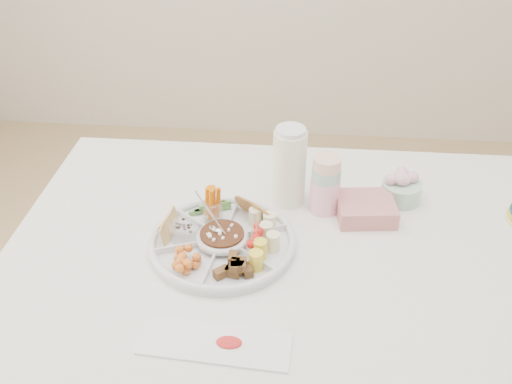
{
  "coord_description": "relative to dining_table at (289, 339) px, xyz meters",
  "views": [
    {
      "loc": [
        0.0,
        -1.18,
        1.73
      ],
      "look_at": [
        -0.11,
        0.07,
        0.87
      ],
      "focal_mm": 40.0,
      "sensor_mm": 36.0,
      "label": 1
    }
  ],
  "objects": [
    {
      "name": "flower_bowl",
      "position": [
        0.3,
        0.22,
        0.42
      ],
      "size": [
        0.14,
        0.14,
        0.09
      ],
      "primitive_type": "cylinder",
      "rotation": [
        0.0,
        0.0,
        0.28
      ],
      "color": "#9CC2A9",
      "rests_on": "dining_table"
    },
    {
      "name": "bean_dip",
      "position": [
        -0.19,
        -0.03,
        0.41
      ],
      "size": [
        0.15,
        0.15,
        0.04
      ],
      "primitive_type": "cylinder",
      "rotation": [
        0.0,
        0.0,
        0.38
      ],
      "color": "#402414",
      "rests_on": "party_tray"
    },
    {
      "name": "pita_raisins",
      "position": [
        -0.32,
        -0.01,
        0.42
      ],
      "size": [
        0.14,
        0.14,
        0.06
      ],
      "primitive_type": null,
      "rotation": [
        0.0,
        0.0,
        0.38
      ],
      "color": "#E6C25B",
      "rests_on": "party_tray"
    },
    {
      "name": "carrot_cucumber",
      "position": [
        -0.24,
        0.09,
        0.44
      ],
      "size": [
        0.14,
        0.14,
        0.1
      ],
      "primitive_type": null,
      "rotation": [
        0.0,
        0.0,
        0.38
      ],
      "color": "orange",
      "rests_on": "party_tray"
    },
    {
      "name": "dining_table",
      "position": [
        0.0,
        0.0,
        0.0
      ],
      "size": [
        1.52,
        1.02,
        0.76
      ],
      "primitive_type": "cube",
      "color": "white",
      "rests_on": "floor"
    },
    {
      "name": "banana_tomato",
      "position": [
        -0.06,
        -0.05,
        0.44
      ],
      "size": [
        0.15,
        0.15,
        0.09
      ],
      "primitive_type": null,
      "rotation": [
        0.0,
        0.0,
        0.38
      ],
      "color": "#F3D281",
      "rests_on": "party_tray"
    },
    {
      "name": "placemat",
      "position": [
        -0.16,
        -0.36,
        0.38
      ],
      "size": [
        0.33,
        0.13,
        0.01
      ],
      "primitive_type": "cube",
      "rotation": [
        0.0,
        0.0,
        -0.07
      ],
      "color": "white",
      "rests_on": "dining_table"
    },
    {
      "name": "cherries",
      "position": [
        -0.27,
        -0.14,
        0.42
      ],
      "size": [
        0.13,
        0.13,
        0.04
      ],
      "primitive_type": null,
      "rotation": [
        0.0,
        0.0,
        0.38
      ],
      "color": "orange",
      "rests_on": "party_tray"
    },
    {
      "name": "cup_stack",
      "position": [
        0.08,
        0.16,
        0.49
      ],
      "size": [
        0.08,
        0.08,
        0.23
      ],
      "primitive_type": "cylinder",
      "rotation": [
        0.0,
        0.0,
        -0.01
      ],
      "color": "silver",
      "rests_on": "dining_table"
    },
    {
      "name": "thermos",
      "position": [
        -0.02,
        0.19,
        0.5
      ],
      "size": [
        0.11,
        0.11,
        0.24
      ],
      "primitive_type": "cylinder",
      "rotation": [
        0.0,
        0.0,
        -0.26
      ],
      "color": "white",
      "rests_on": "dining_table"
    },
    {
      "name": "napkin_stack",
      "position": [
        0.2,
        0.13,
        0.41
      ],
      "size": [
        0.17,
        0.15,
        0.05
      ],
      "primitive_type": "cube",
      "rotation": [
        0.0,
        0.0,
        0.11
      ],
      "color": "#C57676",
      "rests_on": "dining_table"
    },
    {
      "name": "granola_chunks",
      "position": [
        -0.14,
        -0.15,
        0.42
      ],
      "size": [
        0.13,
        0.13,
        0.04
      ],
      "primitive_type": null,
      "rotation": [
        0.0,
        0.0,
        0.38
      ],
      "color": "#482D1E",
      "rests_on": "party_tray"
    },
    {
      "name": "party_tray",
      "position": [
        -0.19,
        -0.03,
        0.4
      ],
      "size": [
        0.49,
        0.49,
        0.04
      ],
      "primitive_type": "cylinder",
      "rotation": [
        0.0,
        0.0,
        0.38
      ],
      "color": "white",
      "rests_on": "dining_table"
    },
    {
      "name": "tortillas",
      "position": [
        -0.11,
        0.07,
        0.42
      ],
      "size": [
        0.12,
        0.12,
        0.05
      ],
      "primitive_type": null,
      "rotation": [
        0.0,
        0.0,
        0.38
      ],
      "color": "#B1812A",
      "rests_on": "party_tray"
    }
  ]
}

